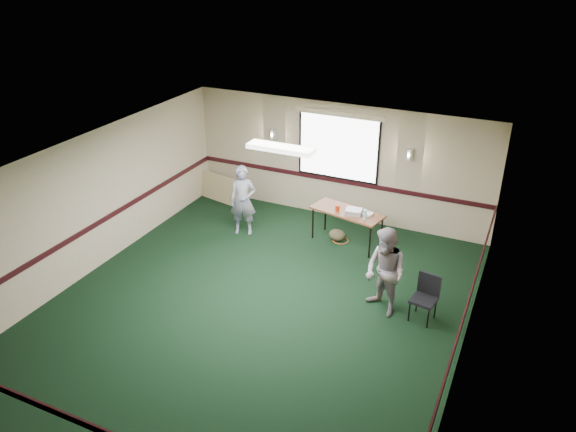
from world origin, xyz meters
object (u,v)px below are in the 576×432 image
at_px(folding_table, 347,213).
at_px(projector, 354,212).
at_px(conference_chair, 426,294).
at_px(person_right, 385,272).
at_px(person_left, 243,200).

bearing_deg(folding_table, projector, -13.33).
bearing_deg(folding_table, conference_chair, -30.11).
relative_size(folding_table, person_right, 1.02).
bearing_deg(person_right, folding_table, 156.88).
xyz_separation_m(projector, person_left, (-2.39, -0.41, -0.03)).
bearing_deg(folding_table, person_right, -43.31).
bearing_deg(conference_chair, person_right, -160.35).
height_order(folding_table, person_right, person_right).
relative_size(projector, person_right, 0.20).
relative_size(projector, person_left, 0.21).
bearing_deg(conference_chair, folding_table, 146.94).
bearing_deg(person_right, projector, 154.62).
bearing_deg(person_left, conference_chair, -38.56).
bearing_deg(person_left, folding_table, -7.81).
bearing_deg(person_right, person_left, -170.72).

